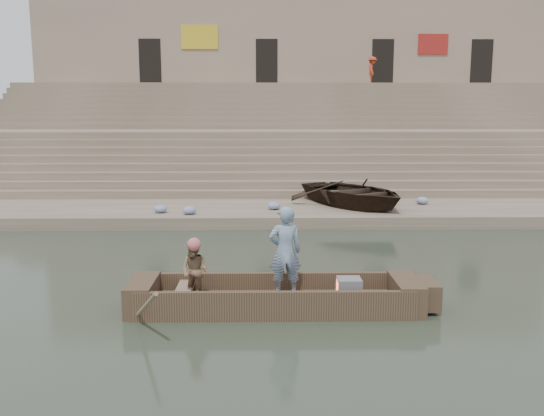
{
  "coord_description": "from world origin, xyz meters",
  "views": [
    {
      "loc": [
        -2.23,
        -12.37,
        3.88
      ],
      "look_at": [
        -2.01,
        2.06,
        1.4
      ],
      "focal_mm": 38.9,
      "sensor_mm": 36.0,
      "label": 1
    }
  ],
  "objects_px": {
    "television": "(348,288)",
    "pedestrian": "(372,70)",
    "rowing_man": "(195,271)",
    "beached_rowboat": "(353,193)",
    "main_rowboat": "(275,304)",
    "standing_man": "(285,252)"
  },
  "relations": [
    {
      "from": "main_rowboat",
      "to": "standing_man",
      "type": "relative_size",
      "value": 2.8
    },
    {
      "from": "rowing_man",
      "to": "television",
      "type": "xyz_separation_m",
      "value": [
        2.95,
        0.07,
        -0.38
      ]
    },
    {
      "from": "main_rowboat",
      "to": "standing_man",
      "type": "height_order",
      "value": "standing_man"
    },
    {
      "from": "main_rowboat",
      "to": "pedestrian",
      "type": "distance_m",
      "value": 25.25
    },
    {
      "from": "beached_rowboat",
      "to": "pedestrian",
      "type": "bearing_deg",
      "value": 45.94
    },
    {
      "from": "television",
      "to": "beached_rowboat",
      "type": "distance_m",
      "value": 9.86
    },
    {
      "from": "standing_man",
      "to": "beached_rowboat",
      "type": "xyz_separation_m",
      "value": [
        2.79,
        9.55,
        -0.23
      ]
    },
    {
      "from": "television",
      "to": "pedestrian",
      "type": "height_order",
      "value": "pedestrian"
    },
    {
      "from": "television",
      "to": "pedestrian",
      "type": "relative_size",
      "value": 0.3
    },
    {
      "from": "standing_man",
      "to": "television",
      "type": "height_order",
      "value": "standing_man"
    },
    {
      "from": "standing_man",
      "to": "rowing_man",
      "type": "bearing_deg",
      "value": -0.52
    },
    {
      "from": "beached_rowboat",
      "to": "television",
      "type": "bearing_deg",
      "value": -130.73
    },
    {
      "from": "television",
      "to": "pedestrian",
      "type": "distance_m",
      "value": 24.87
    },
    {
      "from": "main_rowboat",
      "to": "beached_rowboat",
      "type": "height_order",
      "value": "beached_rowboat"
    },
    {
      "from": "rowing_man",
      "to": "television",
      "type": "bearing_deg",
      "value": 23.84
    },
    {
      "from": "rowing_man",
      "to": "television",
      "type": "height_order",
      "value": "rowing_man"
    },
    {
      "from": "standing_man",
      "to": "pedestrian",
      "type": "height_order",
      "value": "pedestrian"
    },
    {
      "from": "main_rowboat",
      "to": "pedestrian",
      "type": "xyz_separation_m",
      "value": [
        6.1,
        23.79,
        5.87
      ]
    },
    {
      "from": "rowing_man",
      "to": "pedestrian",
      "type": "xyz_separation_m",
      "value": [
        7.62,
        23.86,
        5.18
      ]
    },
    {
      "from": "standing_man",
      "to": "beached_rowboat",
      "type": "height_order",
      "value": "standing_man"
    },
    {
      "from": "television",
      "to": "beached_rowboat",
      "type": "bearing_deg",
      "value": 80.87
    },
    {
      "from": "main_rowboat",
      "to": "pedestrian",
      "type": "bearing_deg",
      "value": 75.63
    }
  ]
}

